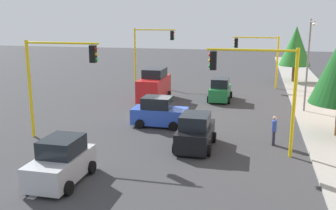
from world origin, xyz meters
name	(u,v)px	position (x,y,z in m)	size (l,w,h in m)	color
ground_plane	(175,119)	(0.00, 0.00, 0.00)	(120.00, 120.00, 0.00)	#353538
sidewalk_kerb	(320,110)	(-5.00, 10.50, 0.07)	(80.00, 4.00, 0.15)	gray
lane_arrow_near	(54,180)	(11.51, -3.00, 0.01)	(2.40, 1.10, 1.10)	silver
traffic_signal_far_left	(259,51)	(-14.00, 5.63, 3.74)	(0.36, 4.59, 5.26)	yellow
traffic_signal_near_right	(56,70)	(6.00, -5.72, 4.12)	(0.36, 4.59, 5.84)	yellow
traffic_signal_near_left	(259,80)	(6.00, 5.69, 3.99)	(0.36, 4.59, 5.64)	yellow
traffic_signal_far_right	(151,45)	(-14.00, -5.74, 4.19)	(0.36, 4.59, 5.94)	yellow
street_lamp_curbside	(309,56)	(-3.61, 9.20, 4.35)	(2.15, 0.28, 7.00)	slate
tree_roadside_far	(296,46)	(-18.00, 9.50, 4.02)	(3.39, 3.39, 6.16)	brown
delivery_van_red	(154,86)	(-5.69, -3.06, 1.28)	(4.80, 2.22, 2.77)	red
car_green	(220,90)	(-6.94, 2.54, 0.90)	(3.80, 1.92, 1.98)	#1E7238
car_black	(195,132)	(5.80, 2.45, 0.90)	(3.76, 2.03, 1.98)	black
car_blue	(159,113)	(2.00, -0.61, 0.90)	(2.04, 3.63, 1.98)	blue
car_silver	(61,162)	(11.52, -2.58, 0.90)	(3.65, 2.05, 1.98)	#B2B5BA
pedestrian_crossing	(274,130)	(4.31, 6.70, 0.91)	(0.40, 0.24, 1.70)	#262638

